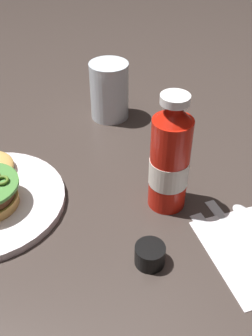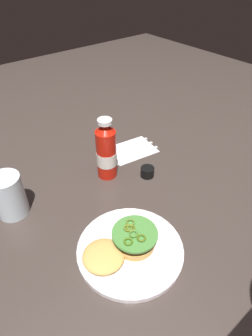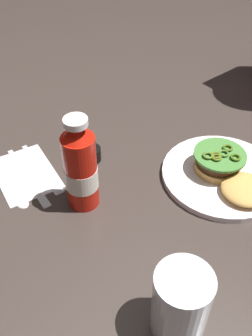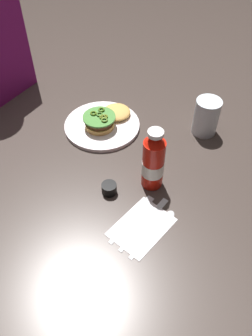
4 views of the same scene
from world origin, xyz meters
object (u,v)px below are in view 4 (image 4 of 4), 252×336
(fork_utensil, at_px, (135,214))
(condiment_cup, at_px, (109,188))
(water_glass, at_px, (206,117))
(burger_sandwich, at_px, (106,117))
(spoon_utensil, at_px, (159,226))
(butter_knife, at_px, (147,220))
(dinner_plate, at_px, (102,125))
(ketchup_bottle, at_px, (153,162))
(napkin, at_px, (142,227))

(fork_utensil, bearing_deg, condiment_cup, 74.93)
(water_glass, bearing_deg, burger_sandwich, 116.86)
(spoon_utensil, height_order, butter_knife, same)
(butter_knife, bearing_deg, dinner_plate, 52.48)
(burger_sandwich, distance_m, water_glass, 0.35)
(water_glass, bearing_deg, butter_knife, -176.82)
(ketchup_bottle, relative_size, water_glass, 1.62)
(condiment_cup, xyz_separation_m, butter_knife, (-0.03, -0.15, -0.01))
(dinner_plate, relative_size, spoon_utensil, 1.38)
(spoon_utensil, bearing_deg, fork_utensil, 89.59)
(water_glass, relative_size, condiment_cup, 2.84)
(burger_sandwich, relative_size, fork_utensil, 0.97)
(ketchup_bottle, bearing_deg, napkin, -159.83)
(dinner_plate, height_order, burger_sandwich, burger_sandwich)
(water_glass, height_order, butter_knife, water_glass)
(ketchup_bottle, bearing_deg, dinner_plate, 64.48)
(dinner_plate, distance_m, ketchup_bottle, 0.33)
(dinner_plate, xyz_separation_m, water_glass, (0.18, -0.32, 0.06))
(dinner_plate, xyz_separation_m, fork_utensil, (-0.27, -0.31, -0.00))
(burger_sandwich, relative_size, butter_knife, 0.87)
(ketchup_bottle, relative_size, butter_knife, 0.96)
(water_glass, height_order, napkin, water_glass)
(napkin, bearing_deg, water_glass, 2.67)
(napkin, relative_size, fork_utensil, 0.87)
(condiment_cup, bearing_deg, spoon_utensil, -99.25)
(condiment_cup, bearing_deg, ketchup_bottle, -41.90)
(ketchup_bottle, height_order, condiment_cup, ketchup_bottle)
(condiment_cup, relative_size, butter_knife, 0.21)
(water_glass, relative_size, spoon_utensil, 0.66)
(condiment_cup, bearing_deg, butter_knife, -100.48)
(napkin, xyz_separation_m, spoon_utensil, (0.02, -0.04, 0.00))
(spoon_utensil, bearing_deg, ketchup_bottle, 36.76)
(dinner_plate, relative_size, napkin, 1.57)
(water_glass, distance_m, spoon_utensil, 0.45)
(napkin, height_order, butter_knife, butter_knife)
(ketchup_bottle, height_order, water_glass, ketchup_bottle)
(ketchup_bottle, bearing_deg, fork_utensil, -170.65)
(condiment_cup, xyz_separation_m, fork_utensil, (-0.03, -0.11, -0.01))
(dinner_plate, relative_size, condiment_cup, 5.89)
(dinner_plate, bearing_deg, condiment_cup, -140.65)
(ketchup_bottle, height_order, napkin, ketchup_bottle)
(burger_sandwich, distance_m, ketchup_bottle, 0.32)
(butter_knife, relative_size, fork_utensil, 1.11)
(butter_knife, bearing_deg, napkin, 174.38)
(condiment_cup, bearing_deg, water_glass, -16.88)
(dinner_plate, height_order, ketchup_bottle, ketchup_bottle)
(condiment_cup, height_order, napkin, condiment_cup)
(dinner_plate, relative_size, fork_utensil, 1.37)
(burger_sandwich, height_order, ketchup_bottle, ketchup_bottle)
(dinner_plate, distance_m, condiment_cup, 0.31)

